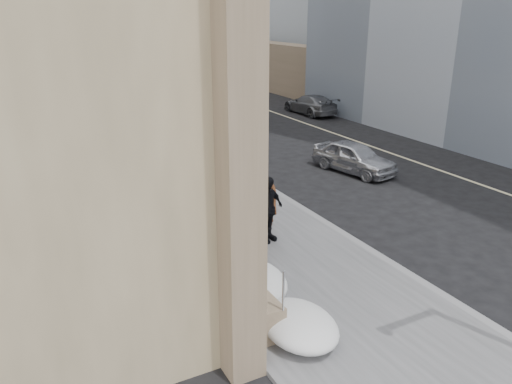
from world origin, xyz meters
TOP-DOWN VIEW (x-y plane):
  - ground at (0.00, 0.00)m, footprint 140.00×140.00m
  - sidewalk at (0.00, 10.00)m, footprint 5.00×80.00m
  - curb at (2.62, 10.00)m, footprint 0.24×80.00m
  - lane_line at (10.50, 10.00)m, footprint 0.15×70.00m
  - far_podium at (15.50, 10.00)m, footprint 2.00×80.00m
  - streetlight_mid at (2.74, 14.00)m, footprint 1.71×0.24m
  - streetlight_far at (2.74, 34.00)m, footprint 1.71×0.24m
  - traffic_signal at (2.07, 22.00)m, footprint 4.10×0.22m
  - snow_bank at (-1.42, 8.11)m, footprint 1.70×18.10m
  - mounted_horse_left at (-0.93, 3.10)m, footprint 1.90×2.54m
  - mounted_horse_right at (0.38, 4.24)m, footprint 1.75×1.93m
  - pedestrian at (0.25, 2.42)m, footprint 1.27×0.79m
  - car_silver at (6.99, 6.95)m, footprint 2.37×4.14m
  - car_grey at (12.38, 18.60)m, footprint 1.97×4.55m

SIDE VIEW (x-z plane):
  - ground at x=0.00m, z-range 0.00..0.00m
  - lane_line at x=10.50m, z-range 0.00..0.01m
  - sidewalk at x=0.00m, z-range 0.00..0.12m
  - curb at x=2.62m, z-range 0.00..0.12m
  - snow_bank at x=-1.42m, z-range 0.09..0.85m
  - car_grey at x=12.38m, z-range 0.00..1.30m
  - car_silver at x=6.99m, z-range 0.00..1.33m
  - pedestrian at x=0.25m, z-range 0.12..2.14m
  - mounted_horse_left at x=-0.93m, z-range -0.15..2.49m
  - mounted_horse_right at x=0.38m, z-range -0.10..2.54m
  - far_podium at x=15.50m, z-range 0.00..4.00m
  - traffic_signal at x=2.07m, z-range 1.00..7.00m
  - streetlight_mid at x=2.74m, z-range 0.58..8.58m
  - streetlight_far at x=2.74m, z-range 0.58..8.58m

